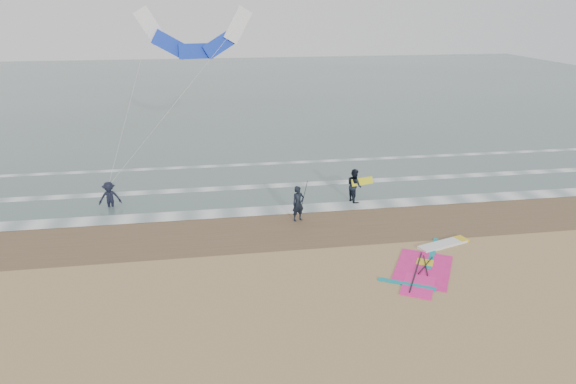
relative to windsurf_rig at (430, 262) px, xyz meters
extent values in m
plane|color=tan|center=(-4.86, -1.48, -0.03)|extent=(120.00, 120.00, 0.00)
cube|color=#47605E|center=(-4.86, 46.52, -0.02)|extent=(120.00, 80.00, 0.02)
cube|color=brown|center=(-4.86, 4.52, -0.03)|extent=(120.00, 5.00, 0.01)
cube|color=white|center=(-4.86, 6.72, 0.00)|extent=(120.00, 1.20, 0.02)
cube|color=white|center=(-4.86, 10.52, 0.00)|extent=(120.00, 0.70, 0.02)
cube|color=white|center=(-4.86, 15.02, 0.00)|extent=(120.00, 0.50, 0.01)
cube|color=white|center=(1.23, 1.45, 0.02)|extent=(2.48, 1.32, 0.12)
cube|color=yellow|center=(2.29, 1.79, 0.03)|extent=(0.59, 0.69, 0.13)
cube|color=#FF208A|center=(-0.51, -0.48, -0.01)|extent=(3.39, 3.74, 0.04)
cube|color=#FF208A|center=(-1.23, -1.74, -0.01)|extent=(1.87, 2.09, 0.04)
cube|color=#0C8C99|center=(0.46, 0.77, -0.01)|extent=(1.73, 2.78, 0.05)
cube|color=#0C8C99|center=(-1.62, -1.55, -0.01)|extent=(2.03, 1.29, 0.05)
cube|color=yellow|center=(-0.22, 0.00, -0.01)|extent=(0.88, 0.84, 0.05)
cylinder|color=black|center=(-0.90, -0.68, 0.01)|extent=(1.79, 3.04, 0.06)
cylinder|color=black|center=(-0.32, -0.29, 0.03)|extent=(1.19, 1.32, 0.04)
cylinder|color=black|center=(-0.32, -0.29, 0.03)|extent=(0.57, 1.67, 0.04)
imported|color=black|center=(-4.69, 5.27, 0.87)|extent=(0.77, 0.64, 1.80)
imported|color=black|center=(-1.21, 7.37, 0.89)|extent=(0.91, 1.05, 1.86)
imported|color=black|center=(-14.24, 8.51, 0.86)|extent=(1.21, 0.76, 1.79)
cylinder|color=black|center=(-4.39, 5.27, 1.29)|extent=(0.17, 0.86, 1.82)
cube|color=yellow|center=(-0.81, 7.27, 1.14)|extent=(1.30, 0.51, 0.39)
cube|color=white|center=(-11.62, 10.94, 9.10)|extent=(1.61, 0.38, 2.00)
cube|color=#1233C7|center=(-10.65, 10.94, 8.13)|extent=(1.99, 0.44, 1.62)
cube|color=#1233C7|center=(-9.32, 10.94, 7.77)|extent=(1.84, 0.42, 0.80)
cube|color=#1233C7|center=(-7.99, 10.94, 8.13)|extent=(1.99, 0.44, 1.62)
cube|color=white|center=(-7.02, 10.94, 9.10)|extent=(1.61, 0.38, 2.00)
cylinder|color=beige|center=(-12.93, 9.72, 5.13)|extent=(2.65, 2.45, 7.94)
cylinder|color=beige|center=(-10.63, 9.72, 5.13)|extent=(7.24, 2.45, 7.94)
camera|label=1|loc=(-8.89, -17.99, 10.22)|focal=32.00mm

